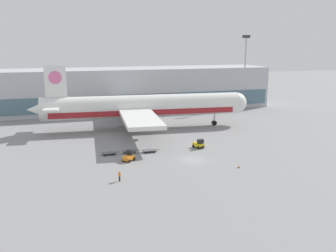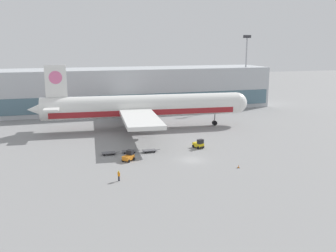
{
  "view_description": "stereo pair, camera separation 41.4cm",
  "coord_description": "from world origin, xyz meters",
  "px_view_note": "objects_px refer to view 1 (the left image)",
  "views": [
    {
      "loc": [
        -24.51,
        -65.33,
        22.17
      ],
      "look_at": [
        -0.82,
        13.31,
        4.0
      ],
      "focal_mm": 40.0,
      "sensor_mm": 36.0,
      "label": 1
    },
    {
      "loc": [
        -24.12,
        -65.45,
        22.17
      ],
      "look_at": [
        -0.82,
        13.31,
        4.0
      ],
      "focal_mm": 40.0,
      "sensor_mm": 36.0,
      "label": 2
    }
  ],
  "objects_px": {
    "light_mast": "(245,66)",
    "baggage_dolly_third": "(150,150)",
    "baggage_tug_mid": "(129,156)",
    "baggage_tug_foreground": "(199,144)",
    "ground_crew_near": "(119,175)",
    "traffic_cone_near": "(239,166)",
    "baggage_dolly_lead": "(109,153)",
    "baggage_dolly_second": "(129,151)",
    "airplane_main": "(140,107)"
  },
  "relations": [
    {
      "from": "airplane_main",
      "to": "traffic_cone_near",
      "type": "height_order",
      "value": "airplane_main"
    },
    {
      "from": "traffic_cone_near",
      "to": "baggage_tug_foreground",
      "type": "bearing_deg",
      "value": 98.47
    },
    {
      "from": "baggage_dolly_second",
      "to": "baggage_tug_foreground",
      "type": "bearing_deg",
      "value": -2.53
    },
    {
      "from": "light_mast",
      "to": "baggage_dolly_second",
      "type": "relative_size",
      "value": 6.75
    },
    {
      "from": "ground_crew_near",
      "to": "light_mast",
      "type": "bearing_deg",
      "value": -74.57
    },
    {
      "from": "light_mast",
      "to": "baggage_dolly_third",
      "type": "bearing_deg",
      "value": -134.98
    },
    {
      "from": "airplane_main",
      "to": "baggage_dolly_third",
      "type": "relative_size",
      "value": 15.69
    },
    {
      "from": "baggage_tug_foreground",
      "to": "baggage_dolly_third",
      "type": "height_order",
      "value": "baggage_tug_foreground"
    },
    {
      "from": "baggage_tug_mid",
      "to": "baggage_dolly_second",
      "type": "relative_size",
      "value": 0.74
    },
    {
      "from": "baggage_dolly_third",
      "to": "airplane_main",
      "type": "bearing_deg",
      "value": 82.04
    },
    {
      "from": "baggage_tug_foreground",
      "to": "ground_crew_near",
      "type": "bearing_deg",
      "value": -74.91
    },
    {
      "from": "light_mast",
      "to": "baggage_dolly_lead",
      "type": "height_order",
      "value": "light_mast"
    },
    {
      "from": "baggage_tug_mid",
      "to": "ground_crew_near",
      "type": "height_order",
      "value": "baggage_tug_mid"
    },
    {
      "from": "airplane_main",
      "to": "baggage_tug_foreground",
      "type": "relative_size",
      "value": 20.88
    },
    {
      "from": "baggage_dolly_lead",
      "to": "baggage_dolly_second",
      "type": "distance_m",
      "value": 4.2
    },
    {
      "from": "baggage_tug_mid",
      "to": "baggage_dolly_lead",
      "type": "xyz_separation_m",
      "value": [
        -3.19,
        5.05,
        -0.49
      ]
    },
    {
      "from": "traffic_cone_near",
      "to": "airplane_main",
      "type": "bearing_deg",
      "value": 105.46
    },
    {
      "from": "baggage_tug_mid",
      "to": "baggage_dolly_third",
      "type": "relative_size",
      "value": 0.74
    },
    {
      "from": "baggage_dolly_lead",
      "to": "ground_crew_near",
      "type": "distance_m",
      "value": 15.4
    },
    {
      "from": "light_mast",
      "to": "baggage_tug_foreground",
      "type": "distance_m",
      "value": 59.52
    },
    {
      "from": "baggage_tug_foreground",
      "to": "baggage_dolly_second",
      "type": "distance_m",
      "value": 15.22
    },
    {
      "from": "baggage_dolly_third",
      "to": "ground_crew_near",
      "type": "bearing_deg",
      "value": -120.73
    },
    {
      "from": "baggage_dolly_third",
      "to": "light_mast",
      "type": "bearing_deg",
      "value": 44.95
    },
    {
      "from": "light_mast",
      "to": "baggage_tug_mid",
      "type": "bearing_deg",
      "value": -135.38
    },
    {
      "from": "light_mast",
      "to": "ground_crew_near",
      "type": "height_order",
      "value": "light_mast"
    },
    {
      "from": "baggage_tug_foreground",
      "to": "baggage_dolly_third",
      "type": "relative_size",
      "value": 0.75
    },
    {
      "from": "baggage_tug_foreground",
      "to": "ground_crew_near",
      "type": "distance_m",
      "value": 24.78
    },
    {
      "from": "airplane_main",
      "to": "baggage_dolly_third",
      "type": "distance_m",
      "value": 23.03
    },
    {
      "from": "baggage_tug_mid",
      "to": "baggage_dolly_lead",
      "type": "bearing_deg",
      "value": 77.79
    },
    {
      "from": "baggage_dolly_second",
      "to": "ground_crew_near",
      "type": "relative_size",
      "value": 2.11
    },
    {
      "from": "light_mast",
      "to": "baggage_dolly_third",
      "type": "xyz_separation_m",
      "value": [
        -46.17,
        -46.2,
        -13.97
      ]
    },
    {
      "from": "baggage_dolly_second",
      "to": "traffic_cone_near",
      "type": "height_order",
      "value": "traffic_cone_near"
    },
    {
      "from": "baggage_dolly_lead",
      "to": "traffic_cone_near",
      "type": "height_order",
      "value": "traffic_cone_near"
    },
    {
      "from": "baggage_tug_foreground",
      "to": "baggage_tug_mid",
      "type": "xyz_separation_m",
      "value": [
        -16.21,
        -4.56,
        0.0
      ]
    },
    {
      "from": "airplane_main",
      "to": "baggage_tug_mid",
      "type": "relative_size",
      "value": 21.2
    },
    {
      "from": "light_mast",
      "to": "baggage_dolly_third",
      "type": "relative_size",
      "value": 6.75
    },
    {
      "from": "baggage_dolly_third",
      "to": "ground_crew_near",
      "type": "xyz_separation_m",
      "value": [
        -8.77,
        -14.8,
        0.64
      ]
    },
    {
      "from": "light_mast",
      "to": "ground_crew_near",
      "type": "relative_size",
      "value": 14.24
    },
    {
      "from": "baggage_dolly_lead",
      "to": "baggage_dolly_third",
      "type": "bearing_deg",
      "value": -4.02
    },
    {
      "from": "light_mast",
      "to": "baggage_dolly_second",
      "type": "xyz_separation_m",
      "value": [
        -50.34,
        -45.45,
        -13.97
      ]
    },
    {
      "from": "airplane_main",
      "to": "baggage_dolly_third",
      "type": "bearing_deg",
      "value": -93.15
    },
    {
      "from": "ground_crew_near",
      "to": "baggage_tug_foreground",
      "type": "bearing_deg",
      "value": -85.61
    },
    {
      "from": "baggage_tug_mid",
      "to": "baggage_dolly_third",
      "type": "bearing_deg",
      "value": -3.69
    },
    {
      "from": "airplane_main",
      "to": "baggage_tug_foreground",
      "type": "xyz_separation_m",
      "value": [
        7.96,
        -22.07,
        -4.96
      ]
    },
    {
      "from": "traffic_cone_near",
      "to": "baggage_dolly_lead",
      "type": "bearing_deg",
      "value": 145.22
    },
    {
      "from": "airplane_main",
      "to": "traffic_cone_near",
      "type": "xyz_separation_m",
      "value": [
        10.11,
        -36.55,
        -5.57
      ]
    },
    {
      "from": "baggage_dolly_lead",
      "to": "ground_crew_near",
      "type": "height_order",
      "value": "ground_crew_near"
    },
    {
      "from": "light_mast",
      "to": "baggage_dolly_lead",
      "type": "xyz_separation_m",
      "value": [
        -54.54,
        -45.62,
        -13.97
      ]
    },
    {
      "from": "airplane_main",
      "to": "baggage_dolly_lead",
      "type": "xyz_separation_m",
      "value": [
        -11.44,
        -21.59,
        -5.45
      ]
    },
    {
      "from": "light_mast",
      "to": "baggage_tug_mid",
      "type": "relative_size",
      "value": 9.13
    }
  ]
}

